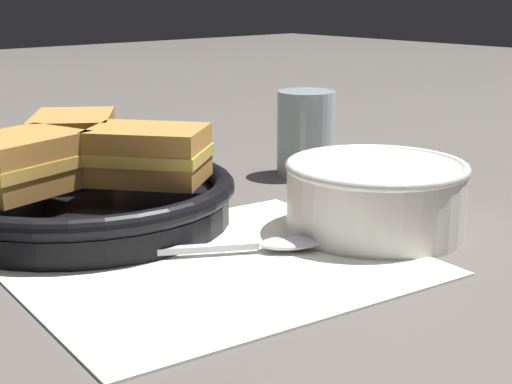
{
  "coord_description": "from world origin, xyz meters",
  "views": [
    {
      "loc": [
        -0.39,
        -0.48,
        0.2
      ],
      "look_at": [
        0.03,
        0.0,
        0.03
      ],
      "focal_mm": 55.0,
      "sensor_mm": 36.0,
      "label": 1
    }
  ],
  "objects_px": {
    "soup_bowl": "(376,193)",
    "sandwich_far_left": "(21,163)",
    "sandwich_near_right": "(73,139)",
    "spoon": "(263,245)",
    "drinking_glass": "(306,133)",
    "sandwich_near_left": "(148,154)",
    "skillet": "(82,200)"
  },
  "relations": [
    {
      "from": "sandwich_near_right",
      "to": "spoon",
      "type": "bearing_deg",
      "value": -79.55
    },
    {
      "from": "sandwich_far_left",
      "to": "drinking_glass",
      "type": "height_order",
      "value": "drinking_glass"
    },
    {
      "from": "sandwich_near_left",
      "to": "drinking_glass",
      "type": "height_order",
      "value": "drinking_glass"
    },
    {
      "from": "drinking_glass",
      "to": "spoon",
      "type": "bearing_deg",
      "value": -141.82
    },
    {
      "from": "sandwich_near_left",
      "to": "soup_bowl",
      "type": "bearing_deg",
      "value": -46.08
    },
    {
      "from": "sandwich_far_left",
      "to": "skillet",
      "type": "bearing_deg",
      "value": 9.72
    },
    {
      "from": "skillet",
      "to": "drinking_glass",
      "type": "xyz_separation_m",
      "value": [
        0.28,
        0.0,
        0.02
      ]
    },
    {
      "from": "soup_bowl",
      "to": "spoon",
      "type": "distance_m",
      "value": 0.11
    },
    {
      "from": "spoon",
      "to": "skillet",
      "type": "relative_size",
      "value": 0.43
    },
    {
      "from": "skillet",
      "to": "sandwich_near_right",
      "type": "xyz_separation_m",
      "value": [
        0.02,
        0.05,
        0.04
      ]
    },
    {
      "from": "soup_bowl",
      "to": "sandwich_near_left",
      "type": "distance_m",
      "value": 0.2
    },
    {
      "from": "sandwich_near_right",
      "to": "drinking_glass",
      "type": "bearing_deg",
      "value": -11.52
    },
    {
      "from": "skillet",
      "to": "sandwich_near_left",
      "type": "relative_size",
      "value": 2.82
    },
    {
      "from": "soup_bowl",
      "to": "sandwich_near_left",
      "type": "relative_size",
      "value": 1.25
    },
    {
      "from": "spoon",
      "to": "skillet",
      "type": "height_order",
      "value": "skillet"
    },
    {
      "from": "sandwich_near_left",
      "to": "sandwich_far_left",
      "type": "distance_m",
      "value": 0.1
    },
    {
      "from": "soup_bowl",
      "to": "skillet",
      "type": "distance_m",
      "value": 0.26
    },
    {
      "from": "spoon",
      "to": "sandwich_far_left",
      "type": "distance_m",
      "value": 0.21
    },
    {
      "from": "sandwich_near_right",
      "to": "sandwich_far_left",
      "type": "distance_m",
      "value": 0.1
    },
    {
      "from": "soup_bowl",
      "to": "sandwich_far_left",
      "type": "xyz_separation_m",
      "value": [
        -0.23,
        0.18,
        0.03
      ]
    },
    {
      "from": "sandwich_near_right",
      "to": "skillet",
      "type": "bearing_deg",
      "value": -113.85
    },
    {
      "from": "sandwich_far_left",
      "to": "drinking_glass",
      "type": "xyz_separation_m",
      "value": [
        0.34,
        0.01,
        -0.02
      ]
    },
    {
      "from": "sandwich_near_right",
      "to": "drinking_glass",
      "type": "xyz_separation_m",
      "value": [
        0.25,
        -0.05,
        -0.02
      ]
    },
    {
      "from": "soup_bowl",
      "to": "drinking_glass",
      "type": "distance_m",
      "value": 0.22
    },
    {
      "from": "sandwich_near_right",
      "to": "sandwich_far_left",
      "type": "relative_size",
      "value": 1.08
    },
    {
      "from": "sandwich_near_right",
      "to": "drinking_glass",
      "type": "height_order",
      "value": "drinking_glass"
    },
    {
      "from": "soup_bowl",
      "to": "spoon",
      "type": "relative_size",
      "value": 1.04
    },
    {
      "from": "spoon",
      "to": "sandwich_near_left",
      "type": "height_order",
      "value": "sandwich_near_left"
    },
    {
      "from": "spoon",
      "to": "skillet",
      "type": "distance_m",
      "value": 0.18
    },
    {
      "from": "skillet",
      "to": "sandwich_near_right",
      "type": "bearing_deg",
      "value": 66.15
    },
    {
      "from": "spoon",
      "to": "drinking_glass",
      "type": "xyz_separation_m",
      "value": [
        0.21,
        0.17,
        0.04
      ]
    },
    {
      "from": "soup_bowl",
      "to": "skillet",
      "type": "xyz_separation_m",
      "value": [
        -0.17,
        0.19,
        -0.01
      ]
    }
  ]
}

